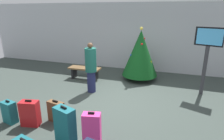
{
  "coord_description": "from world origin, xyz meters",
  "views": [
    {
      "loc": [
        1.56,
        -5.0,
        2.62
      ],
      "look_at": [
        -0.16,
        0.25,
        0.9
      ],
      "focal_mm": 30.18,
      "sensor_mm": 36.0,
      "label": 1
    }
  ],
  "objects_px": {
    "suitcase_6": "(9,112)",
    "suitcase_7": "(30,113)",
    "flight_info_kiosk": "(207,49)",
    "suitcase_0": "(65,125)",
    "waiting_bench": "(85,71)",
    "suitcase_5": "(92,131)",
    "suitcase_4": "(56,112)",
    "traveller_0": "(91,67)",
    "holiday_tree": "(140,53)"
  },
  "relations": [
    {
      "from": "suitcase_6",
      "to": "suitcase_7",
      "type": "relative_size",
      "value": 0.89
    },
    {
      "from": "flight_info_kiosk",
      "to": "suitcase_0",
      "type": "distance_m",
      "value": 4.72
    },
    {
      "from": "waiting_bench",
      "to": "suitcase_0",
      "type": "relative_size",
      "value": 1.56
    },
    {
      "from": "waiting_bench",
      "to": "suitcase_7",
      "type": "height_order",
      "value": "suitcase_7"
    },
    {
      "from": "suitcase_6",
      "to": "waiting_bench",
      "type": "bearing_deg",
      "value": 84.08
    },
    {
      "from": "suitcase_5",
      "to": "suitcase_7",
      "type": "height_order",
      "value": "suitcase_5"
    },
    {
      "from": "suitcase_4",
      "to": "flight_info_kiosk",
      "type": "bearing_deg",
      "value": 38.62
    },
    {
      "from": "flight_info_kiosk",
      "to": "waiting_bench",
      "type": "distance_m",
      "value": 4.46
    },
    {
      "from": "traveller_0",
      "to": "suitcase_4",
      "type": "bearing_deg",
      "value": -92.25
    },
    {
      "from": "suitcase_4",
      "to": "suitcase_5",
      "type": "bearing_deg",
      "value": -26.38
    },
    {
      "from": "flight_info_kiosk",
      "to": "waiting_bench",
      "type": "height_order",
      "value": "flight_info_kiosk"
    },
    {
      "from": "suitcase_6",
      "to": "flight_info_kiosk",
      "type": "bearing_deg",
      "value": 35.07
    },
    {
      "from": "suitcase_0",
      "to": "suitcase_7",
      "type": "xyz_separation_m",
      "value": [
        -1.13,
        0.28,
        -0.08
      ]
    },
    {
      "from": "suitcase_7",
      "to": "holiday_tree",
      "type": "bearing_deg",
      "value": 64.6
    },
    {
      "from": "traveller_0",
      "to": "suitcase_6",
      "type": "height_order",
      "value": "traveller_0"
    },
    {
      "from": "suitcase_4",
      "to": "suitcase_0",
      "type": "bearing_deg",
      "value": -43.79
    },
    {
      "from": "waiting_bench",
      "to": "suitcase_7",
      "type": "relative_size",
      "value": 1.94
    },
    {
      "from": "suitcase_4",
      "to": "suitcase_5",
      "type": "relative_size",
      "value": 0.7
    },
    {
      "from": "traveller_0",
      "to": "suitcase_5",
      "type": "relative_size",
      "value": 2.07
    },
    {
      "from": "suitcase_5",
      "to": "suitcase_6",
      "type": "bearing_deg",
      "value": 174.52
    },
    {
      "from": "holiday_tree",
      "to": "suitcase_7",
      "type": "bearing_deg",
      "value": -115.4
    },
    {
      "from": "traveller_0",
      "to": "suitcase_6",
      "type": "xyz_separation_m",
      "value": [
        -1.13,
        -2.34,
        -0.6
      ]
    },
    {
      "from": "waiting_bench",
      "to": "suitcase_4",
      "type": "distance_m",
      "value": 3.11
    },
    {
      "from": "waiting_bench",
      "to": "suitcase_4",
      "type": "xyz_separation_m",
      "value": [
        0.7,
        -3.03,
        -0.09
      ]
    },
    {
      "from": "suitcase_0",
      "to": "traveller_0",
      "type": "bearing_deg",
      "value": 102.27
    },
    {
      "from": "flight_info_kiosk",
      "to": "suitcase_0",
      "type": "height_order",
      "value": "flight_info_kiosk"
    },
    {
      "from": "suitcase_4",
      "to": "suitcase_7",
      "type": "distance_m",
      "value": 0.59
    },
    {
      "from": "flight_info_kiosk",
      "to": "suitcase_6",
      "type": "height_order",
      "value": "flight_info_kiosk"
    },
    {
      "from": "flight_info_kiosk",
      "to": "suitcase_5",
      "type": "bearing_deg",
      "value": -124.18
    },
    {
      "from": "waiting_bench",
      "to": "suitcase_5",
      "type": "relative_size",
      "value": 1.59
    },
    {
      "from": "traveller_0",
      "to": "flight_info_kiosk",
      "type": "bearing_deg",
      "value": 14.77
    },
    {
      "from": "holiday_tree",
      "to": "flight_info_kiosk",
      "type": "distance_m",
      "value": 2.38
    },
    {
      "from": "flight_info_kiosk",
      "to": "suitcase_6",
      "type": "distance_m",
      "value": 5.83
    },
    {
      "from": "holiday_tree",
      "to": "flight_info_kiosk",
      "type": "relative_size",
      "value": 0.95
    },
    {
      "from": "waiting_bench",
      "to": "suitcase_7",
      "type": "bearing_deg",
      "value": -86.42
    },
    {
      "from": "waiting_bench",
      "to": "suitcase_6",
      "type": "distance_m",
      "value": 3.44
    },
    {
      "from": "suitcase_0",
      "to": "suitcase_6",
      "type": "height_order",
      "value": "suitcase_0"
    },
    {
      "from": "suitcase_0",
      "to": "holiday_tree",
      "type": "bearing_deg",
      "value": 79.75
    },
    {
      "from": "suitcase_6",
      "to": "suitcase_7",
      "type": "distance_m",
      "value": 0.57
    },
    {
      "from": "waiting_bench",
      "to": "suitcase_7",
      "type": "xyz_separation_m",
      "value": [
        0.21,
        -3.36,
        -0.04
      ]
    },
    {
      "from": "holiday_tree",
      "to": "waiting_bench",
      "type": "distance_m",
      "value": 2.32
    },
    {
      "from": "holiday_tree",
      "to": "flight_info_kiosk",
      "type": "bearing_deg",
      "value": -19.61
    },
    {
      "from": "flight_info_kiosk",
      "to": "suitcase_0",
      "type": "relative_size",
      "value": 2.65
    },
    {
      "from": "suitcase_7",
      "to": "suitcase_4",
      "type": "bearing_deg",
      "value": 33.87
    },
    {
      "from": "holiday_tree",
      "to": "traveller_0",
      "type": "xyz_separation_m",
      "value": [
        -1.33,
        -1.72,
        -0.2
      ]
    },
    {
      "from": "waiting_bench",
      "to": "suitcase_4",
      "type": "bearing_deg",
      "value": -76.93
    },
    {
      "from": "flight_info_kiosk",
      "to": "suitcase_5",
      "type": "relative_size",
      "value": 2.69
    },
    {
      "from": "suitcase_0",
      "to": "suitcase_6",
      "type": "relative_size",
      "value": 1.4
    },
    {
      "from": "suitcase_6",
      "to": "suitcase_7",
      "type": "height_order",
      "value": "suitcase_7"
    },
    {
      "from": "traveller_0",
      "to": "holiday_tree",
      "type": "bearing_deg",
      "value": 52.22
    }
  ]
}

